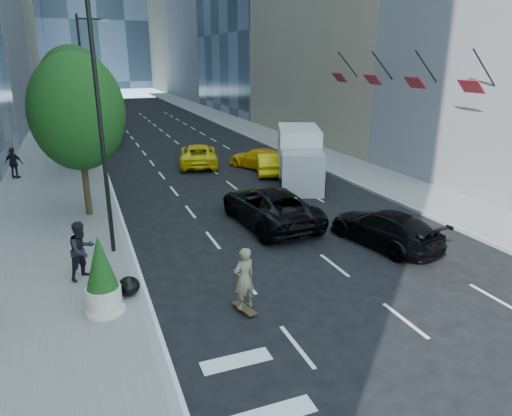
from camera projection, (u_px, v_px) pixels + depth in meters
name	position (u px, v px, depth m)	size (l,w,h in m)	color
ground	(310.00, 270.00, 16.49)	(160.00, 160.00, 0.00)	black
sidewalk_left	(59.00, 145.00, 39.92)	(6.00, 120.00, 0.15)	slate
sidewalk_right	(260.00, 133.00, 46.48)	(4.00, 120.00, 0.15)	slate
lamp_near	(103.00, 102.00, 16.04)	(2.13, 0.22, 10.00)	black
lamp_far	(86.00, 80.00, 31.98)	(2.13, 0.22, 10.00)	black
tree_near	(77.00, 112.00, 20.43)	(4.20, 4.20, 7.46)	black
tree_mid	(74.00, 91.00, 29.17)	(4.50, 4.50, 7.99)	black
tree_far	(74.00, 90.00, 40.90)	(3.90, 3.90, 6.92)	black
traffic_signal	(82.00, 89.00, 48.38)	(2.48, 0.53, 5.20)	black
facade_flags	(395.00, 78.00, 27.09)	(1.85, 13.30, 2.05)	black
skateboarder	(244.00, 283.00, 13.45)	(0.71, 0.46, 1.94)	#746649
black_sedan_lincoln	(269.00, 206.00, 20.82)	(2.83, 6.15, 1.71)	black
black_sedan_mercedes	(384.00, 228.00, 18.49)	(2.04, 5.01, 1.45)	black
taxi_a	(257.00, 202.00, 22.22)	(1.50, 3.72, 1.27)	#FF9D0D
taxi_b	(268.00, 163.00, 30.12)	(1.46, 4.18, 1.38)	yellow
taxi_c	(198.00, 155.00, 32.36)	(2.53, 5.49, 1.52)	yellow
taxi_d	(259.00, 158.00, 31.54)	(1.93, 4.75, 1.38)	#FFB80D
city_bus	(104.00, 119.00, 43.55)	(2.96, 12.66, 3.53)	silver
box_truck	(299.00, 156.00, 27.73)	(4.80, 7.16, 3.23)	silver
pedestrian_a	(82.00, 250.00, 15.26)	(0.98, 0.76, 2.02)	black
pedestrian_b	(14.00, 163.00, 28.22)	(1.13, 0.47, 1.92)	black
planter_shrub	(102.00, 276.00, 13.11)	(1.01, 1.01, 2.41)	beige
garbage_bags	(122.00, 290.00, 14.13)	(1.19, 1.14, 0.59)	black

